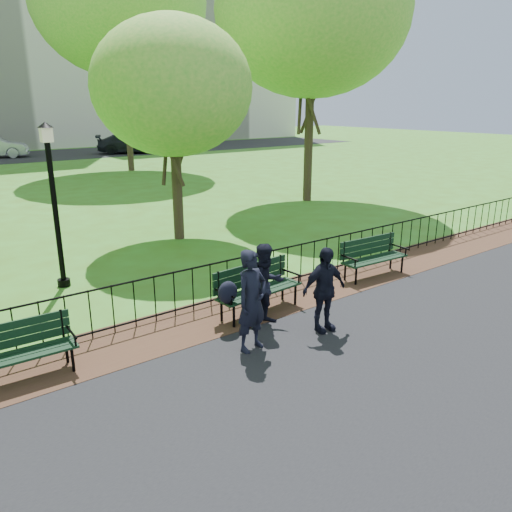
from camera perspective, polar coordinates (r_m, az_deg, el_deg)
ground at (r=8.70m, az=3.12°, el=-9.53°), size 120.00×120.00×0.00m
asphalt_path at (r=6.86m, az=22.85°, el=-19.00°), size 60.00×9.20×0.01m
dirt_strip at (r=9.78m, az=-2.59°, el=-6.31°), size 60.00×1.60×0.01m
iron_fence at (r=9.98m, az=-4.26°, el=-2.83°), size 24.06×0.06×1.00m
apartment_east at (r=62.74m, az=-7.81°, el=24.41°), size 20.00×15.00×24.00m
park_bench_main at (r=9.31m, az=-1.11°, el=-3.47°), size 1.97×0.70×1.03m
park_bench_left_a at (r=8.09m, az=-25.95°, el=-9.24°), size 1.69×0.58×0.95m
park_bench_right_a at (r=11.88m, az=13.10°, el=0.36°), size 1.77×0.64×0.98m
lamppost at (r=11.41m, az=-22.08°, el=5.91°), size 0.32×0.32×3.53m
tree_near_e at (r=14.66m, az=-9.52°, el=18.47°), size 4.45×4.45×6.20m
tree_mid_e at (r=20.93m, az=6.48°, el=26.02°), size 7.41×7.41×10.32m
tree_far_e at (r=31.47m, az=-15.37°, el=26.30°), size 9.52×9.52×13.26m
person_left at (r=8.02m, az=-0.47°, el=-5.15°), size 0.68×0.51×1.69m
person_mid at (r=8.96m, az=1.16°, el=-3.30°), size 0.77×0.44×1.52m
person_right at (r=8.80m, az=7.78°, el=-3.82°), size 0.93×0.45×1.53m
sedan_dark at (r=41.96m, az=-14.20°, el=12.34°), size 5.56×3.92×1.49m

